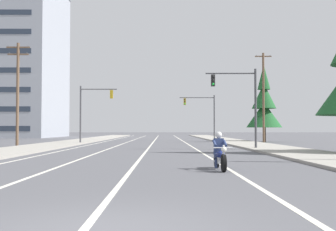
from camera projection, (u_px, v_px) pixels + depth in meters
ground_plane at (100, 231)px, 6.25m from camera, size 400.00×400.00×0.00m
lane_stripe_center at (154, 142)px, 51.22m from camera, size 0.16×100.00×0.01m
lane_stripe_left at (129, 142)px, 51.18m from camera, size 0.16×100.00×0.01m
lane_stripe_right at (184, 142)px, 51.26m from camera, size 0.16×100.00×0.01m
lane_stripe_far_left at (105, 142)px, 51.15m from camera, size 0.16×100.00×0.01m
sidewalk_kerb_right at (239, 142)px, 46.33m from camera, size 4.40×110.00×0.14m
sidewalk_kerb_left at (70, 142)px, 46.12m from camera, size 4.40×110.00×0.14m
motorcycle_with_rider at (220, 154)px, 15.73m from camera, size 0.70×2.19×1.46m
traffic_signal_near_right at (241, 97)px, 31.57m from camera, size 3.93×0.37×6.20m
traffic_signal_near_left at (91, 106)px, 44.09m from camera, size 3.99×0.37×6.20m
traffic_signal_mid_right at (204, 111)px, 55.85m from camera, size 4.82×0.37×6.20m
utility_pole_left_near at (18, 90)px, 37.82m from camera, size 2.16×0.26×9.52m
utility_pole_right_far at (263, 96)px, 47.99m from camera, size 1.93×0.26×10.48m
conifer_tree_right_verge_far at (264, 106)px, 50.39m from camera, size 4.33×4.33×9.53m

